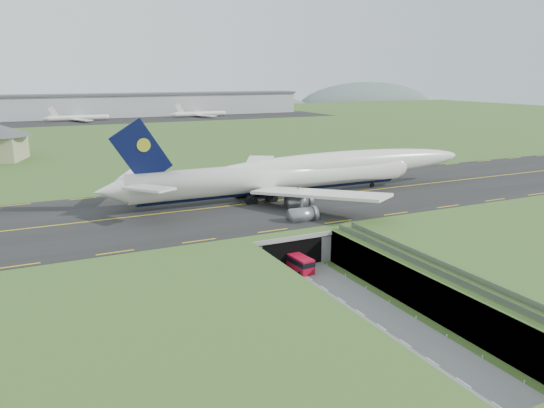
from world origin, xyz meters
TOP-DOWN VIEW (x-y plane):
  - ground at (0.00, 0.00)m, footprint 900.00×900.00m
  - airfield_deck at (0.00, 0.00)m, footprint 800.00×800.00m
  - trench_road at (0.00, -7.50)m, footprint 12.00×75.00m
  - taxiway at (0.00, 33.00)m, footprint 800.00×44.00m
  - tunnel_portal at (0.00, 16.71)m, footprint 17.00×22.30m
  - guideway at (11.00, -19.11)m, footprint 3.00×53.00m
  - jumbo_jet at (16.92, 35.59)m, footprint 94.29×60.79m
  - shuttle_tram at (0.19, 6.14)m, footprint 3.08×6.94m
  - cargo_terminal at (-0.08, 299.41)m, footprint 320.00×67.00m
  - distant_hills at (64.38, 430.00)m, footprint 700.00×91.00m

SIDE VIEW (x-z plane):
  - distant_hills at x=64.38m, z-range -34.00..26.00m
  - ground at x=0.00m, z-range 0.00..0.00m
  - trench_road at x=0.00m, z-range 0.00..0.20m
  - shuttle_tram at x=0.19m, z-range 0.15..2.93m
  - airfield_deck at x=0.00m, z-range 0.00..6.00m
  - tunnel_portal at x=0.00m, z-range 0.33..6.33m
  - guideway at x=11.00m, z-range 1.80..8.85m
  - taxiway at x=0.00m, z-range 6.00..6.18m
  - jumbo_jet at x=16.92m, z-range 1.36..21.46m
  - cargo_terminal at x=-0.08m, z-range 6.16..21.76m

